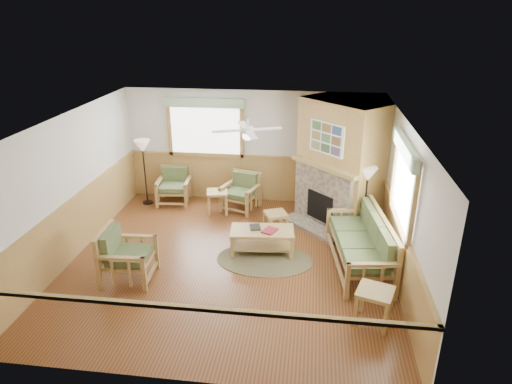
# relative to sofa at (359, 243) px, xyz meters

# --- Properties ---
(floor) EXTENTS (6.00, 6.00, 0.01)m
(floor) POSITION_rel_sofa_xyz_m (-2.37, -0.12, -0.50)
(floor) COLOR brown
(floor) RESTS_ON ground
(ceiling) EXTENTS (6.00, 6.00, 0.01)m
(ceiling) POSITION_rel_sofa_xyz_m (-2.37, -0.12, 2.21)
(ceiling) COLOR white
(ceiling) RESTS_ON floor
(wall_back) EXTENTS (6.00, 0.02, 2.70)m
(wall_back) POSITION_rel_sofa_xyz_m (-2.37, 2.88, 0.86)
(wall_back) COLOR silver
(wall_back) RESTS_ON floor
(wall_front) EXTENTS (6.00, 0.02, 2.70)m
(wall_front) POSITION_rel_sofa_xyz_m (-2.37, -3.12, 0.86)
(wall_front) COLOR silver
(wall_front) RESTS_ON floor
(wall_left) EXTENTS (0.02, 6.00, 2.70)m
(wall_left) POSITION_rel_sofa_xyz_m (-5.37, -0.12, 0.86)
(wall_left) COLOR silver
(wall_left) RESTS_ON floor
(wall_right) EXTENTS (0.02, 6.00, 2.70)m
(wall_right) POSITION_rel_sofa_xyz_m (0.63, -0.12, 0.86)
(wall_right) COLOR silver
(wall_right) RESTS_ON floor
(wainscot) EXTENTS (6.00, 6.00, 1.10)m
(wainscot) POSITION_rel_sofa_xyz_m (-2.37, -0.12, 0.06)
(wainscot) COLOR #A98245
(wainscot) RESTS_ON floor
(fireplace) EXTENTS (3.11, 3.11, 2.70)m
(fireplace) POSITION_rel_sofa_xyz_m (-0.32, 1.93, 0.86)
(fireplace) COLOR #A98245
(fireplace) RESTS_ON floor
(window_back) EXTENTS (1.90, 0.16, 1.50)m
(window_back) POSITION_rel_sofa_xyz_m (-3.47, 2.84, 2.04)
(window_back) COLOR white
(window_back) RESTS_ON wall_back
(window_right) EXTENTS (0.16, 1.90, 1.50)m
(window_right) POSITION_rel_sofa_xyz_m (0.59, -0.32, 2.04)
(window_right) COLOR white
(window_right) RESTS_ON wall_right
(ceiling_fan) EXTENTS (1.59, 1.59, 0.36)m
(ceiling_fan) POSITION_rel_sofa_xyz_m (-2.07, 0.18, 2.17)
(ceiling_fan) COLOR white
(ceiling_fan) RESTS_ON ceiling
(sofa) EXTENTS (2.24, 1.15, 0.99)m
(sofa) POSITION_rel_sofa_xyz_m (0.00, 0.00, 0.00)
(sofa) COLOR #A9884F
(sofa) RESTS_ON floor
(armchair_back_left) EXTENTS (0.82, 0.82, 0.85)m
(armchair_back_left) POSITION_rel_sofa_xyz_m (-4.22, 2.43, -0.07)
(armchair_back_left) COLOR #A9884F
(armchair_back_left) RESTS_ON floor
(armchair_back_right) EXTENTS (0.96, 0.96, 0.85)m
(armchair_back_right) POSITION_rel_sofa_xyz_m (-2.56, 2.25, -0.07)
(armchair_back_right) COLOR #A9884F
(armchair_back_right) RESTS_ON floor
(armchair_left) EXTENTS (0.89, 0.89, 0.95)m
(armchair_left) POSITION_rel_sofa_xyz_m (-4.03, -0.92, -0.02)
(armchair_left) COLOR #A9884F
(armchair_left) RESTS_ON floor
(coffee_table) EXTENTS (1.27, 0.73, 0.49)m
(coffee_table) POSITION_rel_sofa_xyz_m (-1.81, 0.29, -0.25)
(coffee_table) COLOR #A9884F
(coffee_table) RESTS_ON floor
(end_table_chairs) EXTENTS (0.56, 0.54, 0.53)m
(end_table_chairs) POSITION_rel_sofa_xyz_m (-3.05, 2.01, -0.23)
(end_table_chairs) COLOR #A9884F
(end_table_chairs) RESTS_ON floor
(end_table_sofa) EXTENTS (0.65, 0.63, 0.58)m
(end_table_sofa) POSITION_rel_sofa_xyz_m (0.10, -1.62, -0.20)
(end_table_sofa) COLOR #A9884F
(end_table_sofa) RESTS_ON floor
(footstool) EXTENTS (0.58, 0.58, 0.38)m
(footstool) POSITION_rel_sofa_xyz_m (-1.64, 1.31, -0.30)
(footstool) COLOR #A9884F
(footstool) RESTS_ON floor
(braided_rug) EXTENTS (2.01, 2.01, 0.01)m
(braided_rug) POSITION_rel_sofa_xyz_m (-1.73, -0.01, -0.49)
(braided_rug) COLOR brown
(braided_rug) RESTS_ON floor
(floor_lamp_left) EXTENTS (0.38, 0.38, 1.60)m
(floor_lamp_left) POSITION_rel_sofa_xyz_m (-4.87, 2.31, 0.31)
(floor_lamp_left) COLOR black
(floor_lamp_left) RESTS_ON floor
(floor_lamp_right) EXTENTS (0.41, 0.41, 1.56)m
(floor_lamp_right) POSITION_rel_sofa_xyz_m (0.18, 1.13, 0.29)
(floor_lamp_right) COLOR black
(floor_lamp_right) RESTS_ON floor
(book_red) EXTENTS (0.32, 0.36, 0.03)m
(book_red) POSITION_rel_sofa_xyz_m (-1.66, 0.24, 0.02)
(book_red) COLOR maroon
(book_red) RESTS_ON coffee_table
(book_dark) EXTENTS (0.26, 0.31, 0.02)m
(book_dark) POSITION_rel_sofa_xyz_m (-1.96, 0.36, 0.02)
(book_dark) COLOR black
(book_dark) RESTS_ON coffee_table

